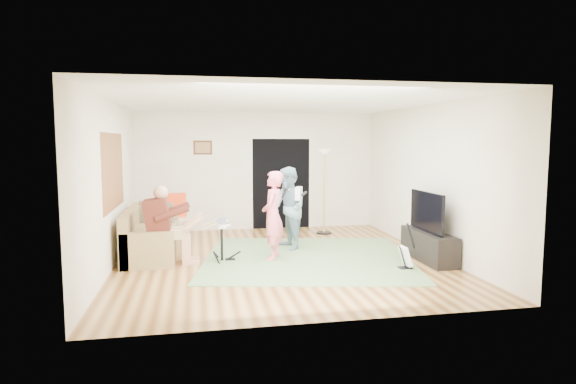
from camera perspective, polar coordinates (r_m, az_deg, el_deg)
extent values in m
plane|color=brown|center=(8.45, -0.95, -7.94)|extent=(6.00, 6.00, 0.00)
plane|color=white|center=(8.23, -0.99, 10.63)|extent=(6.00, 6.00, 0.00)
plane|color=brown|center=(8.40, -20.01, 2.32)|extent=(0.00, 2.05, 2.05)
plane|color=black|center=(11.28, -0.81, 0.99)|extent=(2.10, 0.00, 2.10)
cube|color=#3F2314|center=(11.07, -10.07, 5.21)|extent=(0.42, 0.03, 0.32)
cube|color=#5B7D4C|center=(8.51, 2.32, -7.80)|extent=(4.09, 3.96, 0.02)
cube|color=olive|center=(9.00, -15.76, -5.95)|extent=(0.84, 1.68, 0.42)
cube|color=olive|center=(9.00, -18.07, -4.64)|extent=(0.16, 2.08, 0.84)
cube|color=olive|center=(9.90, -15.31, -4.33)|extent=(0.84, 0.20, 0.59)
cube|color=olive|center=(8.06, -16.35, -6.70)|extent=(0.84, 0.20, 0.59)
cube|color=#552118|center=(8.25, -15.22, -2.88)|extent=(0.37, 0.48, 0.61)
sphere|color=tan|center=(8.19, -14.84, -0.07)|extent=(0.24, 0.24, 0.24)
cylinder|color=black|center=(8.31, -7.86, -5.88)|extent=(0.04, 0.04, 0.62)
cube|color=white|center=(8.25, -7.89, -3.83)|extent=(0.12, 0.62, 0.04)
imported|color=#F96C80|center=(8.30, -1.82, -2.80)|extent=(0.53, 0.65, 1.53)
imported|color=#7495A9|center=(9.05, 0.03, -1.96)|extent=(0.75, 0.88, 1.57)
cube|color=black|center=(8.03, 13.70, -8.76)|extent=(0.20, 0.17, 0.03)
cube|color=white|center=(7.98, 13.74, -7.38)|extent=(0.16, 0.24, 0.32)
cylinder|color=black|center=(7.95, 14.34, -5.06)|extent=(0.17, 0.04, 0.42)
cylinder|color=black|center=(10.76, 4.28, -4.84)|extent=(0.33, 0.33, 0.03)
cylinder|color=tan|center=(10.63, 4.32, -0.12)|extent=(0.04, 0.04, 1.77)
cone|color=white|center=(10.57, 4.35, 4.76)|extent=(0.30, 0.30, 0.12)
cube|color=#D0B687|center=(10.28, -12.88, -3.12)|extent=(0.47, 0.47, 0.04)
cube|color=#EE4519|center=(10.41, -12.89, -1.23)|extent=(0.39, 0.14, 0.40)
cube|color=black|center=(8.66, 16.32, -6.14)|extent=(0.40, 1.40, 0.50)
cube|color=black|center=(8.54, 16.14, -2.22)|extent=(0.06, 1.11, 0.67)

